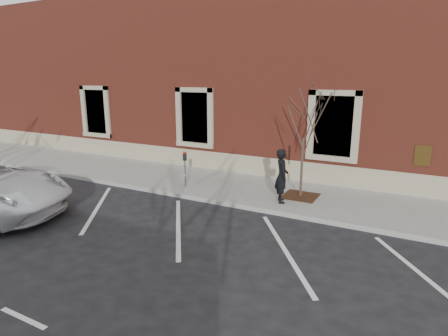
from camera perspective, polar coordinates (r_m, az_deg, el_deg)
The scene contains 9 objects.
ground at distance 12.71m, azimuth -1.28°, elevation -5.40°, with size 120.00×120.00×0.00m, color #28282B.
sidewalk_near at distance 14.16m, azimuth 2.19°, elevation -3.04°, with size 40.00×3.50×0.15m, color #98968F.
curb_near at distance 12.64m, azimuth -1.39°, elevation -5.14°, with size 40.00×0.12×0.15m, color #9E9E99.
parking_stripes at distance 10.97m, azimuth -6.98°, elevation -8.70°, with size 28.00×4.40×0.01m, color silver, non-canonical shape.
building_civic at distance 19.12m, azimuth 10.40°, elevation 13.08°, with size 40.00×8.62×8.00m.
man at distance 12.28m, azimuth 8.79°, elevation -1.20°, with size 0.65×0.42×1.77m, color black.
parking_meter at distance 13.89m, azimuth -5.98°, elevation 0.81°, with size 0.12×0.09×1.33m.
tree_grate at distance 13.19m, azimuth 11.54°, elevation -4.20°, with size 1.14×1.14×0.03m, color #3F2614.
sapling at distance 12.64m, azimuth 12.10°, elevation 6.97°, with size 2.22×2.22×3.70m.
Camera 1 is at (5.90, -10.44, 4.21)m, focal length 30.00 mm.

